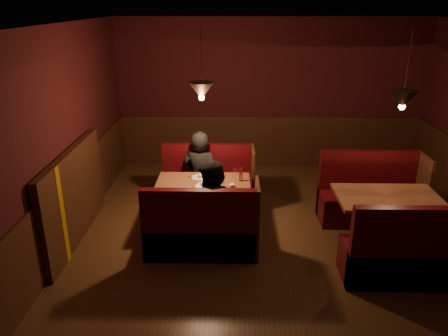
{
  "coord_description": "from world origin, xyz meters",
  "views": [
    {
      "loc": [
        -0.74,
        -5.01,
        3.16
      ],
      "look_at": [
        -0.86,
        0.75,
        0.95
      ],
      "focal_mm": 35.0,
      "sensor_mm": 36.0,
      "label": 1
    }
  ],
  "objects_px": {
    "main_table": "(204,193)",
    "main_bench_far": "(208,187)",
    "diner_a": "(200,160)",
    "second_bench_far": "(369,199)",
    "diner_b": "(215,195)",
    "second_bench_near": "(409,257)",
    "second_table": "(387,210)",
    "main_bench_near": "(202,234)"
  },
  "relations": [
    {
      "from": "main_bench_near",
      "to": "diner_b",
      "type": "distance_m",
      "value": 0.53
    },
    {
      "from": "main_table",
      "to": "second_bench_far",
      "type": "xyz_separation_m",
      "value": [
        2.5,
        0.3,
        -0.22
      ]
    },
    {
      "from": "second_bench_far",
      "to": "diner_a",
      "type": "relative_size",
      "value": 0.91
    },
    {
      "from": "second_bench_near",
      "to": "second_bench_far",
      "type": "bearing_deg",
      "value": 90.0
    },
    {
      "from": "diner_a",
      "to": "second_bench_far",
      "type": "bearing_deg",
      "value": -173.53
    },
    {
      "from": "second_bench_near",
      "to": "diner_b",
      "type": "bearing_deg",
      "value": 163.01
    },
    {
      "from": "main_table",
      "to": "second_table",
      "type": "distance_m",
      "value": 2.51
    },
    {
      "from": "main_bench_near",
      "to": "second_bench_far",
      "type": "height_order",
      "value": "second_bench_far"
    },
    {
      "from": "second_table",
      "to": "main_table",
      "type": "bearing_deg",
      "value": 168.49
    },
    {
      "from": "diner_a",
      "to": "diner_b",
      "type": "xyz_separation_m",
      "value": [
        0.28,
        -1.28,
        -0.02
      ]
    },
    {
      "from": "main_bench_far",
      "to": "diner_b",
      "type": "relative_size",
      "value": 0.93
    },
    {
      "from": "main_bench_far",
      "to": "diner_a",
      "type": "xyz_separation_m",
      "value": [
        -0.12,
        -0.09,
        0.5
      ]
    },
    {
      "from": "main_bench_far",
      "to": "diner_a",
      "type": "relative_size",
      "value": 0.9
    },
    {
      "from": "diner_b",
      "to": "main_table",
      "type": "bearing_deg",
      "value": 128.96
    },
    {
      "from": "main_bench_far",
      "to": "diner_b",
      "type": "height_order",
      "value": "diner_b"
    },
    {
      "from": "main_bench_near",
      "to": "second_table",
      "type": "xyz_separation_m",
      "value": [
        2.45,
        0.26,
        0.24
      ]
    },
    {
      "from": "main_table",
      "to": "diner_a",
      "type": "relative_size",
      "value": 0.82
    },
    {
      "from": "second_bench_near",
      "to": "diner_a",
      "type": "relative_size",
      "value": 0.91
    },
    {
      "from": "main_bench_far",
      "to": "main_bench_near",
      "type": "height_order",
      "value": "same"
    },
    {
      "from": "second_bench_near",
      "to": "diner_b",
      "type": "distance_m",
      "value": 2.47
    },
    {
      "from": "main_bench_far",
      "to": "main_table",
      "type": "bearing_deg",
      "value": -91.16
    },
    {
      "from": "main_bench_near",
      "to": "diner_a",
      "type": "distance_m",
      "value": 1.53
    },
    {
      "from": "main_bench_far",
      "to": "main_bench_near",
      "type": "bearing_deg",
      "value": -90.0
    },
    {
      "from": "main_bench_near",
      "to": "second_bench_far",
      "type": "bearing_deg",
      "value": 23.36
    },
    {
      "from": "main_bench_near",
      "to": "second_bench_near",
      "type": "relative_size",
      "value": 0.99
    },
    {
      "from": "second_table",
      "to": "second_bench_near",
      "type": "xyz_separation_m",
      "value": [
        0.03,
        -0.81,
        -0.22
      ]
    },
    {
      "from": "second_table",
      "to": "second_bench_near",
      "type": "distance_m",
      "value": 0.84
    },
    {
      "from": "second_bench_far",
      "to": "diner_b",
      "type": "bearing_deg",
      "value": -158.69
    },
    {
      "from": "second_bench_far",
      "to": "diner_a",
      "type": "height_order",
      "value": "diner_a"
    },
    {
      "from": "main_bench_far",
      "to": "second_bench_near",
      "type": "xyz_separation_m",
      "value": [
        2.48,
        -2.07,
        0.02
      ]
    },
    {
      "from": "main_table",
      "to": "main_bench_far",
      "type": "bearing_deg",
      "value": 88.84
    },
    {
      "from": "second_bench_near",
      "to": "diner_a",
      "type": "distance_m",
      "value": 3.31
    },
    {
      "from": "second_bench_far",
      "to": "diner_a",
      "type": "xyz_separation_m",
      "value": [
        -2.6,
        0.37,
        0.48
      ]
    },
    {
      "from": "main_bench_far",
      "to": "second_bench_far",
      "type": "xyz_separation_m",
      "value": [
        2.48,
        -0.46,
        0.02
      ]
    },
    {
      "from": "diner_b",
      "to": "diner_a",
      "type": "bearing_deg",
      "value": 124.93
    },
    {
      "from": "diner_b",
      "to": "second_bench_near",
      "type": "bearing_deg",
      "value": 5.58
    },
    {
      "from": "main_bench_near",
      "to": "second_table",
      "type": "bearing_deg",
      "value": 6.16
    },
    {
      "from": "second_table",
      "to": "diner_b",
      "type": "xyz_separation_m",
      "value": [
        -2.29,
        -0.1,
        0.23
      ]
    },
    {
      "from": "main_bench_near",
      "to": "second_bench_far",
      "type": "distance_m",
      "value": 2.7
    },
    {
      "from": "main_table",
      "to": "second_table",
      "type": "xyz_separation_m",
      "value": [
        2.46,
        -0.5,
        0.01
      ]
    },
    {
      "from": "main_bench_far",
      "to": "diner_a",
      "type": "distance_m",
      "value": 0.52
    },
    {
      "from": "main_bench_far",
      "to": "second_table",
      "type": "height_order",
      "value": "main_bench_far"
    }
  ]
}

